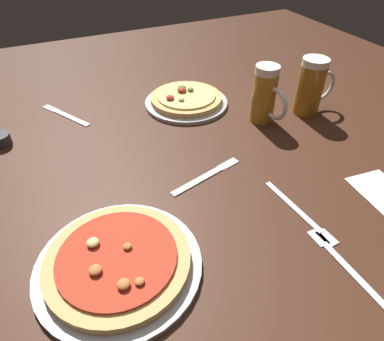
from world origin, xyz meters
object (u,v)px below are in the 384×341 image
(beer_mug_amber, at_px, (265,95))
(pizza_plate_far, at_px, (186,100))
(ramekin_sauce, at_px, (0,140))
(beer_mug_dark, at_px, (311,87))
(fork_spare, at_px, (300,212))
(knife_spare, at_px, (65,115))
(fork_left, at_px, (346,266))
(knife_right, at_px, (207,175))
(napkin_folded, at_px, (381,191))
(pizza_plate_near, at_px, (118,262))

(beer_mug_amber, bearing_deg, pizza_plate_far, 130.78)
(ramekin_sauce, bearing_deg, beer_mug_dark, -13.57)
(beer_mug_dark, relative_size, fork_spare, 0.81)
(pizza_plate_far, distance_m, knife_spare, 0.39)
(fork_spare, height_order, knife_spare, same)
(fork_left, distance_m, knife_spare, 0.91)
(fork_left, bearing_deg, ramekin_sauce, 128.53)
(beer_mug_dark, height_order, knife_right, beer_mug_dark)
(napkin_folded, height_order, knife_spare, napkin_folded)
(knife_right, bearing_deg, fork_left, -71.60)
(beer_mug_dark, distance_m, knife_right, 0.48)
(pizza_plate_near, xyz_separation_m, knife_right, (0.28, 0.17, -0.01))
(ramekin_sauce, distance_m, fork_left, 0.93)
(napkin_folded, distance_m, fork_left, 0.26)
(pizza_plate_near, bearing_deg, fork_left, -25.12)
(pizza_plate_far, bearing_deg, beer_mug_dark, -32.45)
(beer_mug_amber, bearing_deg, knife_spare, 151.88)
(pizza_plate_near, distance_m, napkin_folded, 0.63)
(pizza_plate_near, distance_m, ramekin_sauce, 0.58)
(pizza_plate_far, distance_m, beer_mug_dark, 0.40)
(beer_mug_dark, bearing_deg, knife_right, -160.68)
(knife_right, distance_m, fork_spare, 0.24)
(napkin_folded, bearing_deg, fork_spare, 172.93)
(beer_mug_amber, xyz_separation_m, ramekin_sauce, (-0.74, 0.20, -0.07))
(ramekin_sauce, bearing_deg, napkin_folded, -36.66)
(beer_mug_amber, bearing_deg, fork_spare, -112.12)
(beer_mug_dark, xyz_separation_m, knife_spare, (-0.72, 0.31, -0.08))
(beer_mug_amber, xyz_separation_m, fork_spare, (-0.15, -0.37, -0.08))
(fork_left, relative_size, knife_right, 0.99)
(knife_right, bearing_deg, fork_spare, -57.47)
(knife_spare, bearing_deg, pizza_plate_far, -14.34)
(pizza_plate_near, distance_m, knife_spare, 0.63)
(pizza_plate_near, relative_size, beer_mug_amber, 1.80)
(fork_spare, bearing_deg, fork_left, -94.45)
(knife_spare, bearing_deg, fork_spare, -59.00)
(pizza_plate_far, relative_size, fork_spare, 1.26)
(beer_mug_dark, distance_m, napkin_folded, 0.41)
(pizza_plate_far, xyz_separation_m, beer_mug_dark, (0.33, -0.21, 0.07))
(fork_left, bearing_deg, napkin_folded, 28.05)
(beer_mug_dark, xyz_separation_m, ramekin_sauce, (-0.91, 0.22, -0.07))
(knife_spare, bearing_deg, fork_left, -64.56)
(knife_spare, bearing_deg, beer_mug_dark, -23.39)
(pizza_plate_far, distance_m, ramekin_sauce, 0.57)
(napkin_folded, xyz_separation_m, fork_left, (-0.23, -0.12, -0.00))
(knife_right, relative_size, knife_spare, 1.07)
(pizza_plate_far, xyz_separation_m, knife_spare, (-0.38, 0.10, -0.01))
(beer_mug_dark, bearing_deg, fork_left, -122.56)
(beer_mug_amber, bearing_deg, fork_left, -107.31)
(pizza_plate_far, height_order, fork_spare, pizza_plate_far)
(pizza_plate_near, height_order, beer_mug_amber, beer_mug_amber)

